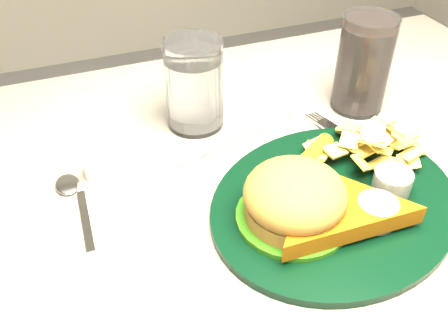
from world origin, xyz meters
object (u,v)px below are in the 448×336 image
Objects in this scene: water_glass at (194,85)px; fork_napkin at (351,154)px; dinner_plate at (338,182)px; cola_glass at (363,64)px.

fork_napkin is (0.18, -0.16, -0.06)m from water_glass.
dinner_plate is 2.12× the size of fork_napkin.
cola_glass is 0.94× the size of fork_napkin.
water_glass reaches higher than fork_napkin.
cola_glass is (0.15, 0.19, 0.04)m from dinner_plate.
water_glass is (-0.10, 0.24, 0.03)m from dinner_plate.
fork_napkin is at bearing 23.08° from dinner_plate.
dinner_plate is 2.25× the size of cola_glass.
fork_napkin is at bearing -41.81° from water_glass.
fork_napkin is (-0.08, -0.11, -0.07)m from cola_glass.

